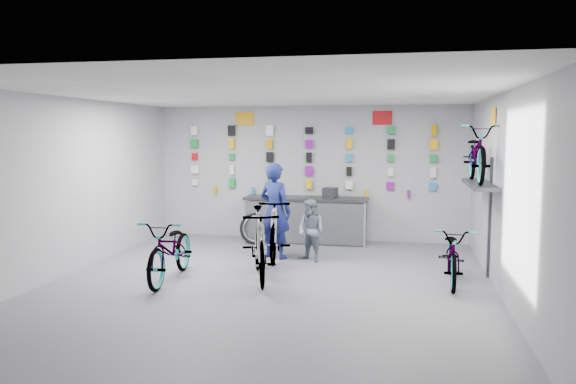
% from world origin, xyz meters
% --- Properties ---
extents(floor, '(8.00, 8.00, 0.00)m').
position_xyz_m(floor, '(0.00, 0.00, 0.00)').
color(floor, '#57575C').
rests_on(floor, ground).
extents(ceiling, '(8.00, 8.00, 0.00)m').
position_xyz_m(ceiling, '(0.00, 0.00, 3.00)').
color(ceiling, white).
rests_on(ceiling, wall_back).
extents(wall_back, '(7.00, 0.00, 7.00)m').
position_xyz_m(wall_back, '(0.00, 4.00, 1.50)').
color(wall_back, '#AEAEB1').
rests_on(wall_back, floor).
extents(wall_front, '(7.00, 0.00, 7.00)m').
position_xyz_m(wall_front, '(0.00, -4.00, 1.50)').
color(wall_front, '#AEAEB1').
rests_on(wall_front, floor).
extents(wall_left, '(0.00, 8.00, 8.00)m').
position_xyz_m(wall_left, '(-3.50, 0.00, 1.50)').
color(wall_left, '#AEAEB1').
rests_on(wall_left, floor).
extents(wall_right, '(0.00, 8.00, 8.00)m').
position_xyz_m(wall_right, '(3.50, 0.00, 1.50)').
color(wall_right, '#AEAEB1').
rests_on(wall_right, floor).
extents(counter, '(2.70, 0.66, 1.00)m').
position_xyz_m(counter, '(0.00, 3.54, 0.49)').
color(counter, black).
rests_on(counter, floor).
extents(merch_wall, '(5.57, 0.08, 1.57)m').
position_xyz_m(merch_wall, '(-0.02, 3.93, 1.83)').
color(merch_wall, white).
rests_on(merch_wall, wall_back).
extents(wall_bracket, '(0.39, 1.90, 2.00)m').
position_xyz_m(wall_bracket, '(3.33, 1.20, 1.46)').
color(wall_bracket, '#333338').
rests_on(wall_bracket, wall_right).
extents(sign_left, '(0.42, 0.02, 0.30)m').
position_xyz_m(sign_left, '(-1.50, 3.98, 2.72)').
color(sign_left, gold).
rests_on(sign_left, wall_back).
extents(sign_right, '(0.42, 0.02, 0.30)m').
position_xyz_m(sign_right, '(1.60, 3.98, 2.72)').
color(sign_right, red).
rests_on(sign_right, wall_back).
extents(sign_side, '(0.02, 0.40, 0.30)m').
position_xyz_m(sign_side, '(3.48, 1.20, 2.65)').
color(sign_side, gold).
rests_on(sign_side, wall_right).
extents(bike_left, '(0.83, 2.01, 1.03)m').
position_xyz_m(bike_left, '(-1.60, -0.06, 0.52)').
color(bike_left, gray).
rests_on(bike_left, floor).
extents(bike_center, '(1.14, 2.05, 1.19)m').
position_xyz_m(bike_center, '(-0.21, 0.25, 0.59)').
color(bike_center, gray).
rests_on(bike_center, floor).
extents(bike_right, '(0.69, 1.81, 0.94)m').
position_xyz_m(bike_right, '(2.87, 0.68, 0.47)').
color(bike_right, gray).
rests_on(bike_right, floor).
extents(bike_service, '(0.81, 2.06, 1.21)m').
position_xyz_m(bike_service, '(-0.27, 1.82, 0.60)').
color(bike_service, gray).
rests_on(bike_service, floor).
extents(bike_wall, '(0.63, 1.80, 0.95)m').
position_xyz_m(bike_wall, '(3.25, 1.20, 2.05)').
color(bike_wall, gray).
rests_on(bike_wall, wall_bracket).
extents(clerk, '(0.79, 0.66, 1.83)m').
position_xyz_m(clerk, '(-0.32, 1.90, 0.92)').
color(clerk, '#141B52').
rests_on(clerk, floor).
extents(customer, '(0.71, 0.67, 1.17)m').
position_xyz_m(customer, '(0.40, 1.76, 0.58)').
color(customer, slate).
rests_on(customer, floor).
extents(spare_wheel, '(0.74, 0.40, 0.69)m').
position_xyz_m(spare_wheel, '(-1.04, 3.17, 0.34)').
color(spare_wheel, black).
rests_on(spare_wheel, floor).
extents(register, '(0.32, 0.34, 0.22)m').
position_xyz_m(register, '(0.53, 3.55, 1.11)').
color(register, black).
rests_on(register, counter).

